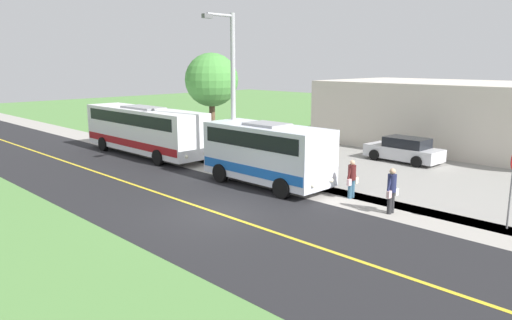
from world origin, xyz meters
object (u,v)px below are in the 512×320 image
(parked_car_near, at_px, (404,150))
(transit_bus_rear, at_px, (144,129))
(commercial_building, at_px, (455,115))
(tree_curbside, at_px, (212,80))
(pedestrian_waiting, at_px, (352,178))
(pedestrian_with_bags, at_px, (392,189))
(street_light_pole, at_px, (231,88))
(shuttle_bus_front, at_px, (267,151))

(parked_car_near, bearing_deg, transit_bus_rear, -52.25)
(commercial_building, bearing_deg, transit_bus_rear, -36.08)
(parked_car_near, distance_m, commercial_building, 7.41)
(tree_curbside, bearing_deg, parked_car_near, 125.70)
(pedestrian_waiting, distance_m, tree_curbside, 12.33)
(tree_curbside, bearing_deg, pedestrian_with_bags, 79.19)
(pedestrian_with_bags, distance_m, pedestrian_waiting, 2.41)
(street_light_pole, xyz_separation_m, commercial_building, (-16.52, 4.62, -2.26))
(tree_curbside, bearing_deg, street_light_pole, 61.26)
(street_light_pole, distance_m, tree_curbside, 5.25)
(pedestrian_waiting, xyz_separation_m, parked_car_near, (-8.67, -2.20, -0.20))
(shuttle_bus_front, relative_size, tree_curbside, 1.05)
(shuttle_bus_front, distance_m, street_light_pole, 4.08)
(pedestrian_with_bags, xyz_separation_m, tree_curbside, (-2.65, -13.89, 3.68))
(street_light_pole, relative_size, commercial_building, 0.47)
(pedestrian_with_bags, height_order, commercial_building, commercial_building)
(transit_bus_rear, distance_m, tree_curbside, 5.22)
(transit_bus_rear, relative_size, parked_car_near, 2.35)
(shuttle_bus_front, bearing_deg, tree_curbside, -111.30)
(shuttle_bus_front, distance_m, tree_curbside, 8.60)
(shuttle_bus_front, distance_m, parked_car_near, 9.90)
(shuttle_bus_front, relative_size, commercial_building, 0.38)
(pedestrian_with_bags, bearing_deg, parked_car_near, -154.42)
(pedestrian_with_bags, relative_size, tree_curbside, 0.28)
(commercial_building, bearing_deg, pedestrian_with_bags, 15.66)
(shuttle_bus_front, height_order, pedestrian_with_bags, shuttle_bus_front)
(pedestrian_with_bags, relative_size, street_light_pole, 0.22)
(shuttle_bus_front, height_order, street_light_pole, street_light_pole)
(shuttle_bus_front, distance_m, commercial_building, 17.02)
(pedestrian_with_bags, height_order, pedestrian_waiting, pedestrian_with_bags)
(shuttle_bus_front, distance_m, pedestrian_waiting, 4.27)
(shuttle_bus_front, relative_size, pedestrian_waiting, 3.98)
(transit_bus_rear, height_order, commercial_building, commercial_building)
(pedestrian_with_bags, relative_size, pedestrian_waiting, 1.07)
(shuttle_bus_front, distance_m, transit_bus_rear, 10.62)
(pedestrian_waiting, relative_size, parked_car_near, 0.37)
(parked_car_near, relative_size, commercial_building, 0.26)
(tree_curbside, distance_m, commercial_building, 16.94)
(street_light_pole, height_order, parked_car_near, street_light_pole)
(pedestrian_with_bags, height_order, tree_curbside, tree_curbside)
(shuttle_bus_front, height_order, pedestrian_waiting, shuttle_bus_front)
(transit_bus_rear, xyz_separation_m, tree_curbside, (-2.94, 3.12, 2.97))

